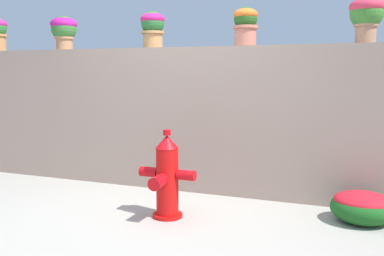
% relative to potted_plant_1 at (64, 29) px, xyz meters
% --- Properties ---
extents(ground_plane, '(24.00, 24.00, 0.00)m').
position_rel_potted_plant_1_xyz_m(ground_plane, '(1.76, -1.28, -1.88)').
color(ground_plane, '#9E998E').
extents(stone_wall, '(6.55, 0.37, 1.62)m').
position_rel_potted_plant_1_xyz_m(stone_wall, '(1.76, 0.02, -1.07)').
color(stone_wall, gray).
rests_on(stone_wall, ground).
extents(potted_plant_1, '(0.33, 0.33, 0.42)m').
position_rel_potted_plant_1_xyz_m(potted_plant_1, '(0.00, 0.00, 0.00)').
color(potted_plant_1, '#B57B52').
rests_on(potted_plant_1, stone_wall).
extents(potted_plant_2, '(0.28, 0.28, 0.42)m').
position_rel_potted_plant_1_xyz_m(potted_plant_2, '(1.23, 0.01, -0.01)').
color(potted_plant_2, '#AF7D4B').
rests_on(potted_plant_2, stone_wall).
extents(potted_plant_3, '(0.27, 0.27, 0.42)m').
position_rel_potted_plant_1_xyz_m(potted_plant_3, '(2.32, 0.03, -0.02)').
color(potted_plant_3, '#C16F5A').
rests_on(potted_plant_3, stone_wall).
extents(potted_plant_4, '(0.33, 0.33, 0.45)m').
position_rel_potted_plant_1_xyz_m(potted_plant_4, '(3.53, 0.01, 0.03)').
color(potted_plant_4, tan).
rests_on(potted_plant_4, stone_wall).
extents(fire_hydrant, '(0.55, 0.43, 0.83)m').
position_rel_potted_plant_1_xyz_m(fire_hydrant, '(1.86, -1.02, -1.51)').
color(fire_hydrant, red).
rests_on(fire_hydrant, ground).
extents(flower_bush_left, '(0.56, 0.51, 0.30)m').
position_rel_potted_plant_1_xyz_m(flower_bush_left, '(3.56, -0.52, -1.73)').
color(flower_bush_left, '#1A551C').
rests_on(flower_bush_left, ground).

